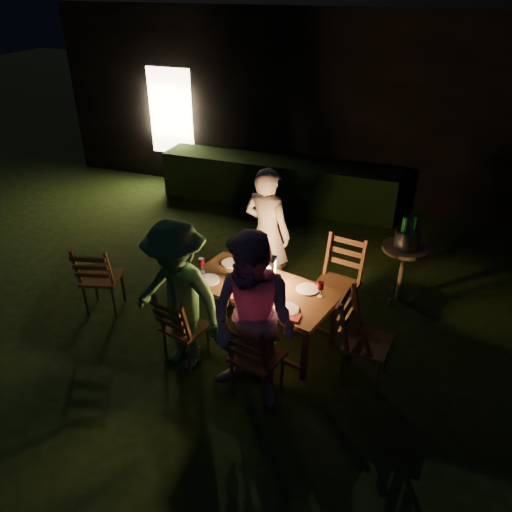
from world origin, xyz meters
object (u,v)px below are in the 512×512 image
at_px(person_opp_right, 253,323).
at_px(bottle_bucket_b, 413,234).
at_px(chair_spare, 103,289).
at_px(lantern, 268,273).
at_px(chair_near_right, 256,370).
at_px(chair_far_right, 336,296).
at_px(person_house_side, 267,234).
at_px(side_table, 405,253).
at_px(chair_near_left, 185,339).
at_px(bottle_bucket_a, 403,236).
at_px(dining_table, 261,292).
at_px(ice_bucket, 407,238).
at_px(chair_end, 363,355).
at_px(chair_far_left, 265,275).
at_px(bottle_table, 242,269).

xyz_separation_m(person_opp_right, bottle_bucket_b, (1.18, 2.27, 0.03)).
relative_size(chair_spare, lantern, 2.75).
bearing_deg(chair_near_right, chair_spare, 175.30).
bearing_deg(chair_far_right, person_house_side, -6.10).
xyz_separation_m(side_table, bottle_bucket_b, (0.05, 0.04, 0.25)).
bearing_deg(chair_near_right, person_house_side, 118.55).
distance_m(chair_near_left, bottle_bucket_a, 2.82).
xyz_separation_m(dining_table, chair_far_right, (0.71, 0.62, -0.29)).
xyz_separation_m(chair_far_right, person_house_side, (-0.96, 0.28, 0.53)).
height_order(person_house_side, ice_bucket, person_house_side).
relative_size(chair_end, person_house_side, 0.60).
height_order(chair_end, person_opp_right, person_opp_right).
height_order(dining_table, person_opp_right, person_opp_right).
relative_size(chair_near_right, ice_bucket, 3.31).
bearing_deg(chair_end, chair_near_left, -72.78).
bearing_deg(person_opp_right, person_house_side, 118.76).
relative_size(lantern, side_table, 0.46).
height_order(chair_near_right, side_table, chair_near_right).
xyz_separation_m(chair_end, ice_bucket, (0.18, 1.61, 0.56)).
bearing_deg(dining_table, chair_end, -0.12).
xyz_separation_m(bottle_bucket_a, bottle_bucket_b, (0.10, 0.08, 0.00)).
xyz_separation_m(chair_near_left, person_house_side, (0.37, 1.55, 0.57)).
relative_size(chair_far_left, side_table, 1.23).
height_order(lantern, side_table, lantern).
bearing_deg(ice_bucket, person_opp_right, -116.88).
relative_size(chair_end, bottle_bucket_a, 3.17).
height_order(chair_end, person_house_side, person_house_side).
bearing_deg(chair_near_left, bottle_bucket_b, 58.80).
relative_size(person_opp_right, side_table, 2.35).
relative_size(chair_near_left, bottle_bucket_a, 2.84).
height_order(chair_spare, ice_bucket, ice_bucket).
height_order(chair_near_left, ice_bucket, ice_bucket).
relative_size(chair_end, lantern, 2.90).
height_order(ice_bucket, bottle_bucket_a, bottle_bucket_a).
bearing_deg(chair_far_left, bottle_bucket_a, -149.46).
distance_m(bottle_table, bottle_bucket_a, 2.00).
bearing_deg(chair_far_right, chair_spare, 26.33).
height_order(chair_far_right, bottle_bucket_b, bottle_bucket_b).
xyz_separation_m(chair_near_left, lantern, (0.68, 0.68, 0.56)).
height_order(chair_spare, bottle_bucket_a, bottle_bucket_a).
distance_m(chair_end, chair_spare, 3.18).
relative_size(person_house_side, bottle_table, 6.05).
height_order(chair_near_right, chair_end, chair_end).
bearing_deg(chair_far_right, person_opp_right, 83.12).
xyz_separation_m(chair_near_right, lantern, (-0.20, 0.89, 0.54)).
bearing_deg(chair_near_left, bottle_bucket_a, 59.08).
height_order(dining_table, chair_far_left, chair_far_left).
xyz_separation_m(chair_end, bottle_bucket_b, (0.23, 1.65, 0.61)).
relative_size(chair_far_right, bottle_bucket_b, 3.29).
height_order(chair_end, bottle_bucket_b, bottle_bucket_b).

